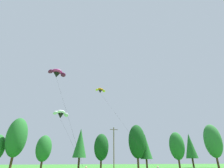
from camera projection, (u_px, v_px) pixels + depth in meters
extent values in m
cylinder|color=#472D19|center=(11.00, 163.00, 46.50)|extent=(0.64, 0.64, 3.49)
ellipsoid|color=#236628|center=(17.00, 137.00, 49.23)|extent=(5.56, 5.56, 10.92)
cylinder|color=#472D19|center=(41.00, 165.00, 46.12)|extent=(0.53, 0.53, 2.23)
ellipsoid|color=#236628|center=(44.00, 148.00, 47.87)|extent=(4.21, 4.21, 6.99)
cylinder|color=#472D19|center=(79.00, 163.00, 51.53)|extent=(0.60, 0.60, 3.07)
cone|color=#236628|center=(80.00, 143.00, 53.94)|extent=(4.20, 4.20, 8.73)
cylinder|color=#472D19|center=(101.00, 164.00, 51.71)|extent=(0.55, 0.55, 2.54)
ellipsoid|color=#144719|center=(101.00, 147.00, 53.70)|extent=(4.54, 4.54, 7.96)
cylinder|color=#472D19|center=(138.00, 163.00, 51.19)|extent=(0.62, 0.62, 3.23)
ellipsoid|color=#144719|center=(137.00, 141.00, 53.72)|extent=(5.27, 5.27, 10.10)
cylinder|color=#472D19|center=(147.00, 164.00, 53.17)|extent=(0.57, 0.57, 2.67)
cone|color=#236628|center=(146.00, 146.00, 55.27)|extent=(3.86, 3.86, 7.59)
cylinder|color=#472D19|center=(179.00, 164.00, 54.03)|extent=(0.58, 0.58, 2.77)
ellipsoid|color=#236628|center=(177.00, 146.00, 56.21)|extent=(4.78, 4.78, 8.66)
cylinder|color=#472D19|center=(193.00, 163.00, 58.91)|extent=(0.59, 0.59, 2.95)
cone|color=#236628|center=(190.00, 146.00, 61.22)|extent=(4.10, 4.10, 8.40)
cylinder|color=#472D19|center=(218.00, 162.00, 56.11)|extent=(0.64, 0.64, 3.51)
ellipsoid|color=#2D7033|center=(213.00, 141.00, 58.87)|extent=(5.59, 5.59, 11.00)
cylinder|color=brown|center=(114.00, 148.00, 46.21)|extent=(0.26, 0.26, 10.83)
cube|color=brown|center=(114.00, 130.00, 48.17)|extent=(2.20, 0.14, 0.14)
sphere|color=tan|center=(86.00, 167.00, 19.61)|extent=(0.22, 0.22, 0.22)
sphere|color=tan|center=(158.00, 167.00, 20.18)|extent=(0.22, 0.22, 0.22)
ellipsoid|color=#D12893|center=(57.00, 72.00, 31.06)|extent=(2.22, 1.97, 0.80)
ellipsoid|color=#66144C|center=(63.00, 75.00, 31.53)|extent=(1.37, 1.42, 0.99)
ellipsoid|color=#66144C|center=(51.00, 71.00, 30.33)|extent=(1.29, 1.35, 0.99)
cone|color=black|center=(56.00, 75.00, 30.87)|extent=(1.36, 1.36, 0.88)
cylinder|color=black|center=(67.00, 112.00, 25.15)|extent=(5.50, 6.95, 14.28)
ellipsoid|color=orange|center=(100.00, 89.00, 45.42)|extent=(1.80, 1.43, 0.79)
ellipsoid|color=yellow|center=(104.00, 91.00, 45.69)|extent=(1.09, 1.07, 0.93)
ellipsoid|color=yellow|center=(97.00, 90.00, 44.91)|extent=(0.94, 1.06, 0.93)
cone|color=black|center=(100.00, 92.00, 45.25)|extent=(1.09, 1.09, 0.76)
cylinder|color=black|center=(117.00, 116.00, 32.69)|extent=(4.29, 20.83, 16.93)
ellipsoid|color=white|center=(61.00, 112.00, 34.43)|extent=(2.23, 2.03, 1.04)
ellipsoid|color=silver|center=(66.00, 115.00, 35.09)|extent=(1.30, 1.28, 1.19)
ellipsoid|color=silver|center=(55.00, 113.00, 33.49)|extent=(1.24, 1.32, 1.19)
cone|color=black|center=(60.00, 116.00, 34.19)|extent=(1.52, 1.52, 0.94)
cylinder|color=black|center=(69.00, 136.00, 26.80)|extent=(4.57, 13.17, 8.34)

